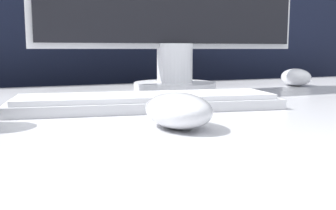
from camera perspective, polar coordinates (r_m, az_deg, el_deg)
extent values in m
cube|color=black|center=(1.22, -15.95, -3.93)|extent=(5.00, 0.03, 1.19)
ellipsoid|color=silver|center=(0.48, 1.51, -0.77)|extent=(0.08, 0.11, 0.04)
cube|color=silver|center=(0.63, -2.93, 0.09)|extent=(0.44, 0.19, 0.02)
cube|color=silver|center=(0.62, -2.94, 1.19)|extent=(0.41, 0.17, 0.01)
cylinder|color=white|center=(0.90, 0.98, 2.69)|extent=(0.19, 0.19, 0.02)
cylinder|color=white|center=(0.90, 0.98, 6.12)|extent=(0.08, 0.08, 0.09)
ellipsoid|color=white|center=(1.08, 18.07, 3.86)|extent=(0.10, 0.12, 0.04)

